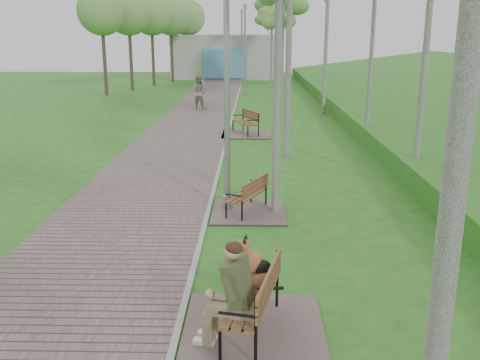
{
  "coord_description": "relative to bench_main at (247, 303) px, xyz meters",
  "views": [
    {
      "loc": [
        1.01,
        -0.56,
        3.92
      ],
      "look_at": [
        0.77,
        9.58,
        1.18
      ],
      "focal_mm": 40.0,
      "sensor_mm": 36.0,
      "label": 1
    }
  ],
  "objects": [
    {
      "name": "pedestrian_far",
      "position": [
        -2.89,
        22.76,
        0.46
      ],
      "size": [
        1.08,
        0.95,
        1.87
      ],
      "primitive_type": "imported",
      "rotation": [
        0.0,
        0.0,
        2.84
      ],
      "color": "gray",
      "rests_on": "ground"
    },
    {
      "name": "bench_second",
      "position": [
        -0.05,
        5.18,
        -0.29
      ],
      "size": [
        1.67,
        1.85,
        1.02
      ],
      "color": "#61544F",
      "rests_on": "ground"
    },
    {
      "name": "birch_far_b",
      "position": [
        1.81,
        25.81,
        5.14
      ],
      "size": [
        2.36,
        2.36,
        7.15
      ],
      "color": "silver",
      "rests_on": "ground"
    },
    {
      "name": "walkway",
      "position": [
        -2.7,
        15.62,
        -0.45
      ],
      "size": [
        3.5,
        67.0,
        0.04
      ],
      "primitive_type": "cube",
      "color": "#61544F",
      "rests_on": "ground"
    },
    {
      "name": "building_north",
      "position": [
        -2.45,
        45.09,
        1.52
      ],
      "size": [
        10.0,
        5.2,
        4.0
      ],
      "color": "#9E9E99",
      "rests_on": "ground"
    },
    {
      "name": "lamp_post_second",
      "position": [
        -0.51,
        5.42,
        2.25
      ],
      "size": [
        0.23,
        0.23,
        5.82
      ],
      "color": "#929499",
      "rests_on": "ground"
    },
    {
      "name": "bench_third",
      "position": [
        -0.24,
        15.18,
        -0.25
      ],
      "size": [
        1.97,
        2.19,
        1.21
      ],
      "color": "#61544F",
      "rests_on": "ground"
    },
    {
      "name": "birch_far_c",
      "position": [
        2.48,
        33.35,
        5.53
      ],
      "size": [
        2.25,
        2.25,
        7.64
      ],
      "color": "silver",
      "rests_on": "ground"
    },
    {
      "name": "kerb",
      "position": [
        -0.95,
        15.62,
        -0.45
      ],
      "size": [
        0.1,
        67.0,
        0.05
      ],
      "primitive_type": "cube",
      "color": "#999993",
      "rests_on": "ground"
    },
    {
      "name": "bench_main",
      "position": [
        0.0,
        0.0,
        0.0
      ],
      "size": [
        1.92,
        2.14,
        1.68
      ],
      "color": "#61544F",
      "rests_on": "ground"
    },
    {
      "name": "birch_distant_a",
      "position": [
        1.43,
        34.85,
        5.41
      ],
      "size": [
        2.22,
        2.22,
        7.49
      ],
      "color": "silver",
      "rests_on": "ground"
    },
    {
      "name": "lamp_post_far",
      "position": [
        -0.87,
        37.75,
        2.29
      ],
      "size": [
        0.23,
        0.23,
        5.91
      ],
      "color": "#929499",
      "rests_on": "ground"
    },
    {
      "name": "lamp_post_third",
      "position": [
        -0.5,
        30.26,
        2.28
      ],
      "size": [
        0.23,
        0.23,
        5.9
      ],
      "color": "#929499",
      "rests_on": "ground"
    },
    {
      "name": "pedestrian_near",
      "position": [
        -2.99,
        25.23,
        0.26
      ],
      "size": [
        0.54,
        0.35,
        1.46
      ],
      "primitive_type": "imported",
      "rotation": [
        0.0,
        0.0,
        3.13
      ],
      "color": "silver",
      "rests_on": "ground"
    }
  ]
}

